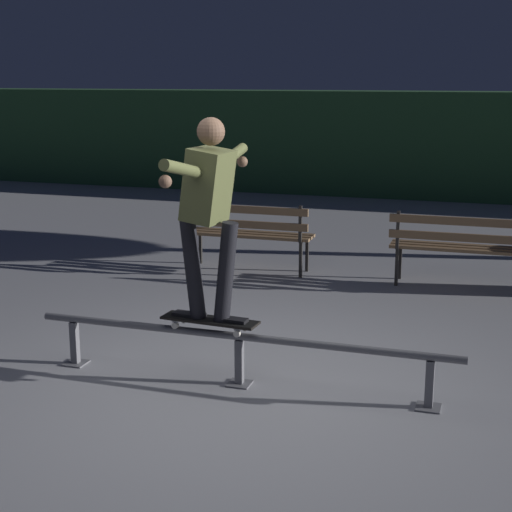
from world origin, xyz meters
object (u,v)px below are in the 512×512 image
(park_bench_left_center, at_px, (462,243))
(park_bench_leftmost, at_px, (247,229))
(skateboard, at_px, (210,321))
(skateboarder, at_px, (209,202))
(grind_rail, at_px, (239,346))

(park_bench_left_center, bearing_deg, park_bench_leftmost, 180.00)
(skateboard, bearing_deg, park_bench_leftmost, 103.85)
(skateboarder, bearing_deg, grind_rail, 0.05)
(skateboard, bearing_deg, grind_rail, -0.00)
(grind_rail, xyz_separation_m, skateboarder, (-0.24, -0.00, 1.11))
(grind_rail, distance_m, skateboard, 0.30)
(skateboard, distance_m, park_bench_left_center, 3.82)
(park_bench_leftmost, bearing_deg, skateboarder, -76.10)
(skateboard, relative_size, park_bench_left_center, 0.49)
(grind_rail, xyz_separation_m, park_bench_left_center, (1.47, 3.42, 0.21))
(skateboarder, xyz_separation_m, park_bench_leftmost, (-0.85, 3.42, -0.90))
(skateboarder, relative_size, park_bench_leftmost, 0.97)
(skateboarder, xyz_separation_m, park_bench_left_center, (1.70, 3.42, -0.90))
(skateboard, distance_m, park_bench_leftmost, 3.53)
(skateboard, distance_m, skateboarder, 0.94)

